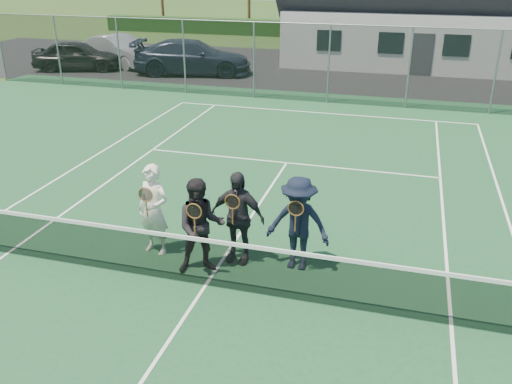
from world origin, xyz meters
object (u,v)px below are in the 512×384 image
(player_a, at_px, (154,210))
(player_d, at_px, (298,224))
(car_a, at_px, (77,55))
(car_c, at_px, (193,57))
(player_c, at_px, (237,217))
(tennis_net, at_px, (205,260))
(player_b, at_px, (201,227))
(car_b, at_px, (120,51))

(player_a, height_order, player_d, same)
(player_a, bearing_deg, player_d, 3.71)
(car_a, bearing_deg, player_a, -159.77)
(car_c, bearing_deg, player_c, -166.91)
(car_c, relative_size, player_a, 3.15)
(tennis_net, distance_m, player_a, 1.65)
(car_c, relative_size, player_b, 3.15)
(player_a, bearing_deg, car_b, 120.70)
(player_a, xyz_separation_m, player_d, (2.76, 0.18, -0.00))
(car_b, bearing_deg, player_c, -122.72)
(car_b, distance_m, tennis_net, 21.80)
(player_b, bearing_deg, tennis_net, -63.53)
(car_c, distance_m, player_b, 18.28)
(car_c, bearing_deg, player_a, -171.93)
(tennis_net, distance_m, player_d, 1.81)
(car_a, xyz_separation_m, tennis_net, (13.22, -16.75, -0.20))
(car_b, bearing_deg, player_b, -124.68)
(player_a, height_order, player_b, same)
(car_b, bearing_deg, player_a, -126.70)
(tennis_net, relative_size, player_b, 6.49)
(car_b, relative_size, tennis_net, 0.41)
(car_c, xyz_separation_m, player_b, (6.99, -16.89, 0.10))
(car_a, height_order, player_a, player_a)
(car_a, distance_m, player_c, 20.72)
(tennis_net, xyz_separation_m, player_b, (-0.24, 0.47, 0.38))
(car_a, distance_m, car_b, 2.20)
(player_b, relative_size, player_c, 1.00)
(car_a, relative_size, player_b, 2.41)
(player_a, xyz_separation_m, player_c, (1.62, 0.14, -0.00))
(player_b, relative_size, player_d, 1.00)
(player_b, height_order, player_c, same)
(car_a, distance_m, car_c, 6.02)
(car_a, relative_size, player_d, 2.41)
(car_c, xyz_separation_m, player_c, (7.50, -16.35, 0.10))
(car_b, height_order, car_c, car_c)
(car_a, height_order, player_d, player_d)
(tennis_net, distance_m, player_b, 0.65)
(car_c, xyz_separation_m, tennis_net, (7.23, -17.37, -0.28))
(car_b, bearing_deg, car_c, -79.94)
(player_b, bearing_deg, player_a, 160.08)
(car_a, relative_size, player_c, 2.41)
(car_c, height_order, player_d, player_d)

